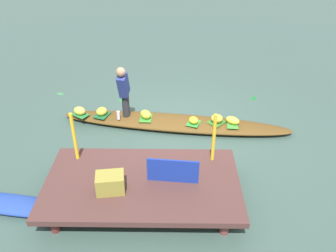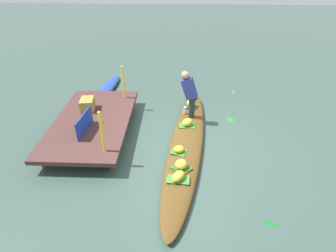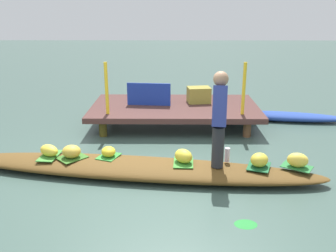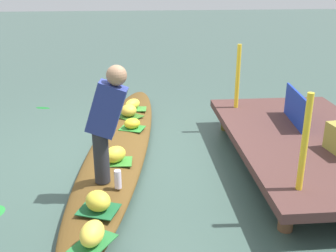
{
  "view_description": "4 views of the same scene",
  "coord_description": "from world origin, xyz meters",
  "px_view_note": "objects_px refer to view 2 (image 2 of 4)",
  "views": [
    {
      "loc": [
        0.06,
        6.72,
        4.22
      ],
      "look_at": [
        0.15,
        0.63,
        0.41
      ],
      "focal_mm": 37.75,
      "sensor_mm": 36.0,
      "label": 1
    },
    {
      "loc": [
        -5.0,
        0.23,
        3.85
      ],
      "look_at": [
        0.31,
        0.43,
        0.39
      ],
      "focal_mm": 28.97,
      "sensor_mm": 36.0,
      "label": 2
    },
    {
      "loc": [
        0.49,
        -4.69,
        2.25
      ],
      "look_at": [
        0.43,
        0.68,
        0.49
      ],
      "focal_mm": 39.87,
      "sensor_mm": 36.0,
      "label": 3
    },
    {
      "loc": [
        4.94,
        0.21,
        2.27
      ],
      "look_at": [
        0.39,
        0.61,
        0.52
      ],
      "focal_mm": 43.72,
      "sensor_mm": 36.0,
      "label": 4
    }
  ],
  "objects_px": {
    "moored_boat": "(104,92)",
    "banana_bunch_2": "(191,95)",
    "banana_bunch_5": "(191,103)",
    "banana_bunch_1": "(179,149)",
    "water_bottle": "(185,110)",
    "market_banner": "(85,123)",
    "banana_bunch_3": "(178,176)",
    "banana_bunch_4": "(181,164)",
    "vendor_boat": "(186,144)",
    "vendor_person": "(189,92)",
    "produce_crate": "(88,104)",
    "banana_bunch_0": "(187,122)"
  },
  "relations": [
    {
      "from": "banana_bunch_2",
      "to": "banana_bunch_5",
      "type": "height_order",
      "value": "banana_bunch_2"
    },
    {
      "from": "vendor_boat",
      "to": "banana_bunch_4",
      "type": "distance_m",
      "value": 0.94
    },
    {
      "from": "vendor_person",
      "to": "water_bottle",
      "type": "height_order",
      "value": "vendor_person"
    },
    {
      "from": "market_banner",
      "to": "produce_crate",
      "type": "xyz_separation_m",
      "value": [
        0.98,
        0.23,
        -0.06
      ]
    },
    {
      "from": "banana_bunch_0",
      "to": "banana_bunch_2",
      "type": "distance_m",
      "value": 1.5
    },
    {
      "from": "water_bottle",
      "to": "banana_bunch_2",
      "type": "bearing_deg",
      "value": -11.36
    },
    {
      "from": "vendor_person",
      "to": "market_banner",
      "type": "xyz_separation_m",
      "value": [
        -1.06,
        2.36,
        -0.3
      ]
    },
    {
      "from": "moored_boat",
      "to": "banana_bunch_2",
      "type": "distance_m",
      "value": 2.78
    },
    {
      "from": "moored_boat",
      "to": "banana_bunch_0",
      "type": "bearing_deg",
      "value": -118.96
    },
    {
      "from": "banana_bunch_5",
      "to": "market_banner",
      "type": "xyz_separation_m",
      "value": [
        -1.6,
        2.45,
        0.3
      ]
    },
    {
      "from": "water_bottle",
      "to": "market_banner",
      "type": "relative_size",
      "value": 0.23
    },
    {
      "from": "banana_bunch_1",
      "to": "banana_bunch_3",
      "type": "height_order",
      "value": "banana_bunch_3"
    },
    {
      "from": "banana_bunch_2",
      "to": "banana_bunch_4",
      "type": "height_order",
      "value": "banana_bunch_2"
    },
    {
      "from": "banana_bunch_3",
      "to": "market_banner",
      "type": "distance_m",
      "value": 2.5
    },
    {
      "from": "banana_bunch_2",
      "to": "water_bottle",
      "type": "xyz_separation_m",
      "value": [
        -0.9,
        0.18,
        -0.0
      ]
    },
    {
      "from": "vendor_boat",
      "to": "banana_bunch_3",
      "type": "bearing_deg",
      "value": 179.16
    },
    {
      "from": "banana_bunch_2",
      "to": "banana_bunch_4",
      "type": "relative_size",
      "value": 1.05
    },
    {
      "from": "banana_bunch_1",
      "to": "banana_bunch_2",
      "type": "bearing_deg",
      "value": -7.42
    },
    {
      "from": "vendor_person",
      "to": "banana_bunch_1",
      "type": "bearing_deg",
      "value": 170.94
    },
    {
      "from": "water_bottle",
      "to": "market_banner",
      "type": "bearing_deg",
      "value": 117.84
    },
    {
      "from": "banana_bunch_1",
      "to": "produce_crate",
      "type": "xyz_separation_m",
      "value": [
        1.43,
        2.35,
        0.26
      ]
    },
    {
      "from": "banana_bunch_5",
      "to": "banana_bunch_1",
      "type": "bearing_deg",
      "value": 171.08
    },
    {
      "from": "banana_bunch_2",
      "to": "banana_bunch_5",
      "type": "distance_m",
      "value": 0.5
    },
    {
      "from": "moored_boat",
      "to": "banana_bunch_3",
      "type": "relative_size",
      "value": 8.52
    },
    {
      "from": "moored_boat",
      "to": "banana_bunch_2",
      "type": "xyz_separation_m",
      "value": [
        -0.52,
        -2.72,
        0.21
      ]
    },
    {
      "from": "banana_bunch_1",
      "to": "banana_bunch_2",
      "type": "xyz_separation_m",
      "value": [
        2.55,
        -0.33,
        0.03
      ]
    },
    {
      "from": "banana_bunch_0",
      "to": "water_bottle",
      "type": "distance_m",
      "value": 0.6
    },
    {
      "from": "banana_bunch_1",
      "to": "water_bottle",
      "type": "bearing_deg",
      "value": -5.24
    },
    {
      "from": "banana_bunch_3",
      "to": "produce_crate",
      "type": "bearing_deg",
      "value": 45.91
    },
    {
      "from": "banana_bunch_4",
      "to": "vendor_person",
      "type": "distance_m",
      "value": 2.11
    },
    {
      "from": "banana_bunch_0",
      "to": "banana_bunch_1",
      "type": "bearing_deg",
      "value": 169.09
    },
    {
      "from": "banana_bunch_1",
      "to": "market_banner",
      "type": "bearing_deg",
      "value": 78.09
    },
    {
      "from": "moored_boat",
      "to": "banana_bunch_0",
      "type": "distance_m",
      "value": 3.29
    },
    {
      "from": "banana_bunch_1",
      "to": "banana_bunch_4",
      "type": "height_order",
      "value": "banana_bunch_4"
    },
    {
      "from": "banana_bunch_1",
      "to": "banana_bunch_4",
      "type": "relative_size",
      "value": 0.88
    },
    {
      "from": "banana_bunch_1",
      "to": "banana_bunch_2",
      "type": "distance_m",
      "value": 2.57
    },
    {
      "from": "banana_bunch_0",
      "to": "banana_bunch_5",
      "type": "xyz_separation_m",
      "value": [
        1.0,
        -0.12,
        -0.0
      ]
    },
    {
      "from": "vendor_boat",
      "to": "banana_bunch_3",
      "type": "relative_size",
      "value": 16.51
    },
    {
      "from": "moored_boat",
      "to": "banana_bunch_0",
      "type": "height_order",
      "value": "banana_bunch_0"
    },
    {
      "from": "vendor_boat",
      "to": "vendor_person",
      "type": "distance_m",
      "value": 1.36
    },
    {
      "from": "banana_bunch_0",
      "to": "produce_crate",
      "type": "height_order",
      "value": "produce_crate"
    },
    {
      "from": "banana_bunch_2",
      "to": "produce_crate",
      "type": "relative_size",
      "value": 0.62
    },
    {
      "from": "banana_bunch_0",
      "to": "banana_bunch_4",
      "type": "bearing_deg",
      "value": 174.35
    },
    {
      "from": "banana_bunch_3",
      "to": "market_banner",
      "type": "relative_size",
      "value": 0.37
    },
    {
      "from": "banana_bunch_1",
      "to": "produce_crate",
      "type": "height_order",
      "value": "produce_crate"
    },
    {
      "from": "banana_bunch_5",
      "to": "vendor_person",
      "type": "relative_size",
      "value": 0.2
    },
    {
      "from": "banana_bunch_4",
      "to": "water_bottle",
      "type": "relative_size",
      "value": 1.33
    },
    {
      "from": "banana_bunch_4",
      "to": "vendor_boat",
      "type": "bearing_deg",
      "value": -7.75
    },
    {
      "from": "banana_bunch_0",
      "to": "produce_crate",
      "type": "distance_m",
      "value": 2.59
    },
    {
      "from": "moored_boat",
      "to": "banana_bunch_5",
      "type": "height_order",
      "value": "banana_bunch_5"
    }
  ]
}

